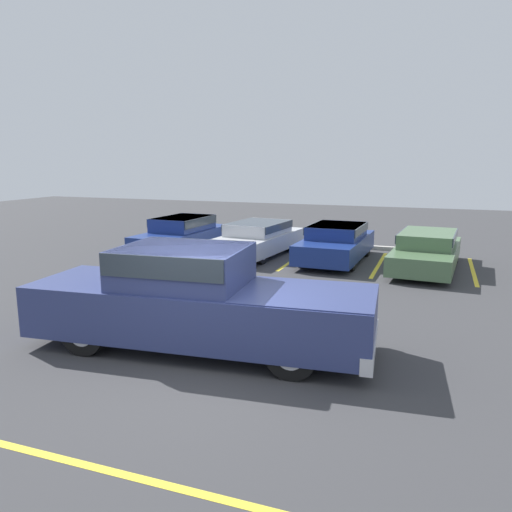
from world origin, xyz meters
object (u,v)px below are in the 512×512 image
(pickup_truck, at_px, (200,299))
(parked_sedan_b, at_px, (257,237))
(parked_sedan_d, at_px, (427,249))
(parked_sedan_c, at_px, (336,242))
(parked_sedan_a, at_px, (182,233))
(wheel_stop_curb, at_px, (381,248))

(pickup_truck, height_order, parked_sedan_b, pickup_truck)
(parked_sedan_b, relative_size, parked_sedan_d, 0.97)
(parked_sedan_c, distance_m, parked_sedan_d, 2.92)
(parked_sedan_a, relative_size, parked_sedan_b, 0.96)
(parked_sedan_a, relative_size, parked_sedan_c, 1.02)
(parked_sedan_c, bearing_deg, parked_sedan_a, -85.74)
(pickup_truck, relative_size, parked_sedan_c, 1.41)
(pickup_truck, height_order, wheel_stop_curb, pickup_truck)
(parked_sedan_a, xyz_separation_m, parked_sedan_d, (8.63, -0.04, -0.06))
(parked_sedan_a, height_order, parked_sedan_d, parked_sedan_a)
(parked_sedan_d, xyz_separation_m, wheel_stop_curb, (-1.69, 2.92, -0.56))
(parked_sedan_b, relative_size, parked_sedan_c, 1.06)
(pickup_truck, xyz_separation_m, parked_sedan_d, (3.67, 8.46, -0.29))
(parked_sedan_a, height_order, parked_sedan_b, parked_sedan_a)
(pickup_truck, relative_size, parked_sedan_b, 1.33)
(parked_sedan_d, bearing_deg, parked_sedan_c, -90.54)
(parked_sedan_b, bearing_deg, wheel_stop_curb, 128.09)
(pickup_truck, bearing_deg, parked_sedan_a, 115.66)
(parked_sedan_a, bearing_deg, pickup_truck, 33.43)
(parked_sedan_a, relative_size, wheel_stop_curb, 2.57)
(pickup_truck, height_order, parked_sedan_a, pickup_truck)
(parked_sedan_b, bearing_deg, pickup_truck, 19.33)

